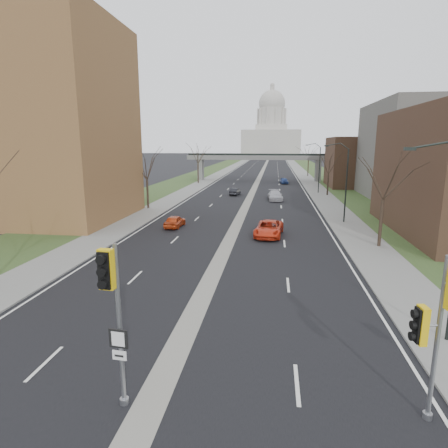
% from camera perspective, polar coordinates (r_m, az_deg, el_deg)
% --- Properties ---
extents(ground, '(700.00, 700.00, 0.00)m').
position_cam_1_polar(ground, '(14.15, -11.50, -25.95)').
color(ground, black).
rests_on(ground, ground).
extents(road_surface, '(20.00, 600.00, 0.01)m').
position_cam_1_polar(road_surface, '(160.74, 6.34, 8.94)').
color(road_surface, black).
rests_on(road_surface, ground).
extents(median_strip, '(1.20, 600.00, 0.02)m').
position_cam_1_polar(median_strip, '(160.74, 6.34, 8.94)').
color(median_strip, gray).
rests_on(median_strip, ground).
extents(sidewalk_right, '(4.00, 600.00, 0.12)m').
position_cam_1_polar(sidewalk_right, '(160.89, 10.66, 8.83)').
color(sidewalk_right, gray).
rests_on(sidewalk_right, ground).
extents(sidewalk_left, '(4.00, 600.00, 0.12)m').
position_cam_1_polar(sidewalk_left, '(161.48, 2.02, 9.04)').
color(sidewalk_left, gray).
rests_on(sidewalk_left, ground).
extents(grass_verge_right, '(8.00, 600.00, 0.10)m').
position_cam_1_polar(grass_verge_right, '(161.30, 12.82, 8.74)').
color(grass_verge_right, '#2E4620').
rests_on(grass_verge_right, ground).
extents(grass_verge_left, '(8.00, 600.00, 0.10)m').
position_cam_1_polar(grass_verge_left, '(162.18, -0.11, 9.05)').
color(grass_verge_left, '#2E4620').
rests_on(grass_verge_left, ground).
extents(apartment_building, '(25.00, 16.00, 22.00)m').
position_cam_1_polar(apartment_building, '(50.40, -29.67, 13.22)').
color(apartment_building, olive).
rests_on(apartment_building, ground).
extents(commercial_block_mid, '(18.00, 22.00, 15.00)m').
position_cam_1_polar(commercial_block_mid, '(66.93, 29.17, 9.60)').
color(commercial_block_mid, '#63615A').
rests_on(commercial_block_mid, ground).
extents(commercial_block_far, '(14.00, 14.00, 10.00)m').
position_cam_1_polar(commercial_block_far, '(82.53, 20.55, 8.80)').
color(commercial_block_far, '#483221').
rests_on(commercial_block_far, ground).
extents(pedestrian_bridge, '(34.00, 3.00, 6.45)m').
position_cam_1_polar(pedestrian_bridge, '(90.62, 5.24, 9.63)').
color(pedestrian_bridge, slate).
rests_on(pedestrian_bridge, ground).
extents(capitol, '(48.00, 42.00, 55.75)m').
position_cam_1_polar(capitol, '(330.63, 7.20, 13.73)').
color(capitol, beige).
rests_on(capitol, ground).
extents(streetlight_near, '(2.61, 0.20, 8.70)m').
position_cam_1_polar(streetlight_near, '(17.97, 30.76, 4.93)').
color(streetlight_near, black).
rests_on(streetlight_near, sidewalk_right).
extents(streetlight_mid, '(2.61, 0.20, 8.70)m').
position_cam_1_polar(streetlight_mid, '(43.07, 17.29, 9.28)').
color(streetlight_mid, black).
rests_on(streetlight_mid, sidewalk_right).
extents(streetlight_far, '(2.61, 0.20, 8.70)m').
position_cam_1_polar(streetlight_far, '(68.84, 13.76, 10.33)').
color(streetlight_far, black).
rests_on(streetlight_far, sidewalk_right).
extents(tree_left_b, '(6.75, 6.75, 8.81)m').
position_cam_1_polar(tree_left_b, '(51.40, -11.75, 9.13)').
color(tree_left_b, '#382B21').
rests_on(tree_left_b, sidewalk_left).
extents(tree_left_c, '(7.65, 7.65, 9.99)m').
position_cam_1_polar(tree_left_c, '(84.20, -4.02, 10.97)').
color(tree_left_c, '#382B21').
rests_on(tree_left_c, sidewalk_left).
extents(tree_right_a, '(7.20, 7.20, 9.40)m').
position_cam_1_polar(tree_right_a, '(33.75, 23.41, 7.66)').
color(tree_right_a, '#382B21').
rests_on(tree_right_a, sidewalk_right).
extents(tree_right_b, '(6.30, 6.30, 8.22)m').
position_cam_1_polar(tree_right_b, '(66.14, 15.73, 9.19)').
color(tree_right_b, '#382B21').
rests_on(tree_right_b, sidewalk_right).
extents(tree_right_c, '(7.65, 7.65, 9.99)m').
position_cam_1_polar(tree_right_c, '(105.85, 12.81, 10.93)').
color(tree_right_c, '#382B21').
rests_on(tree_right_c, sidewalk_right).
extents(signal_pole_median, '(0.65, 0.93, 5.65)m').
position_cam_1_polar(signal_pole_median, '(12.34, -16.61, -10.96)').
color(signal_pole_median, gray).
rests_on(signal_pole_median, ground).
extents(signal_pole_right, '(1.08, 0.94, 5.48)m').
position_cam_1_polar(signal_pole_right, '(13.11, 29.76, -12.39)').
color(signal_pole_right, gray).
rests_on(signal_pole_right, ground).
extents(car_left_near, '(1.71, 3.86, 1.29)m').
position_cam_1_polar(car_left_near, '(40.00, -7.51, 0.42)').
color(car_left_near, '#C43F16').
rests_on(car_left_near, ground).
extents(car_left_far, '(1.71, 3.84, 1.23)m').
position_cam_1_polar(car_left_far, '(64.91, 1.71, 4.97)').
color(car_left_far, black).
rests_on(car_left_far, ground).
extents(car_right_near, '(2.95, 5.52, 1.47)m').
position_cam_1_polar(car_right_near, '(36.07, 6.85, -0.69)').
color(car_right_near, red).
rests_on(car_right_near, ground).
extents(car_right_mid, '(2.53, 5.34, 1.50)m').
position_cam_1_polar(car_right_mid, '(59.44, 7.80, 4.33)').
color(car_right_mid, '#AFAFB7').
rests_on(car_right_mid, ground).
extents(car_right_far, '(2.08, 4.12, 1.35)m').
position_cam_1_polar(car_right_far, '(84.79, 9.14, 6.54)').
color(car_right_far, navy).
rests_on(car_right_far, ground).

